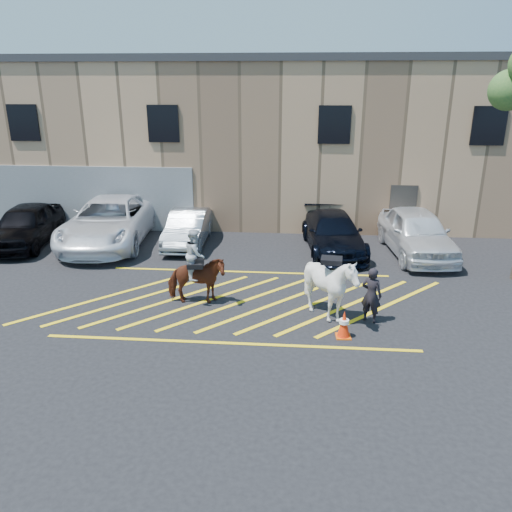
# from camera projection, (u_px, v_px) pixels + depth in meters

# --- Properties ---
(ground) EXTENTS (90.00, 90.00, 0.00)m
(ground) POSITION_uv_depth(u_px,v_px,m) (242.00, 298.00, 15.19)
(ground) COLOR black
(ground) RESTS_ON ground
(car_black_suv) EXTENTS (2.50, 4.98, 1.63)m
(car_black_suv) POSITION_uv_depth(u_px,v_px,m) (26.00, 225.00, 19.93)
(car_black_suv) COLOR black
(car_black_suv) RESTS_ON ground
(car_white_pickup) EXTENTS (3.48, 6.68, 1.80)m
(car_white_pickup) POSITION_uv_depth(u_px,v_px,m) (110.00, 221.00, 20.13)
(car_white_pickup) COLOR white
(car_white_pickup) RESTS_ON ground
(car_silver_sedan) EXTENTS (1.54, 4.15, 1.35)m
(car_silver_sedan) POSITION_uv_depth(u_px,v_px,m) (188.00, 228.00, 20.02)
(car_silver_sedan) COLOR #969DA4
(car_silver_sedan) RESTS_ON ground
(car_blue_suv) EXTENTS (2.56, 5.15, 1.44)m
(car_blue_suv) POSITION_uv_depth(u_px,v_px,m) (333.00, 233.00, 19.21)
(car_blue_suv) COLOR black
(car_blue_suv) RESTS_ON ground
(car_white_suv) EXTENTS (2.49, 5.24, 1.73)m
(car_white_suv) POSITION_uv_depth(u_px,v_px,m) (416.00, 232.00, 18.80)
(car_white_suv) COLOR white
(car_white_suv) RESTS_ON ground
(handler) EXTENTS (0.68, 0.60, 1.56)m
(handler) POSITION_uv_depth(u_px,v_px,m) (371.00, 295.00, 13.47)
(handler) COLOR black
(handler) RESTS_ON ground
(warehouse) EXTENTS (32.42, 10.20, 7.30)m
(warehouse) POSITION_uv_depth(u_px,v_px,m) (267.00, 136.00, 25.26)
(warehouse) COLOR tan
(warehouse) RESTS_ON ground
(hatching_zone) EXTENTS (12.60, 5.12, 0.01)m
(hatching_zone) POSITION_uv_depth(u_px,v_px,m) (241.00, 302.00, 14.90)
(hatching_zone) COLOR yellow
(hatching_zone) RESTS_ON ground
(mounted_bay) EXTENTS (1.79, 0.96, 2.28)m
(mounted_bay) POSITION_uv_depth(u_px,v_px,m) (196.00, 274.00, 14.55)
(mounted_bay) COLOR #5C2415
(mounted_bay) RESTS_ON ground
(saddled_white) EXTENTS (1.74, 1.91, 1.93)m
(saddled_white) POSITION_uv_depth(u_px,v_px,m) (330.00, 286.00, 13.55)
(saddled_white) COLOR white
(saddled_white) RESTS_ON ground
(traffic_cone) EXTENTS (0.40, 0.40, 0.73)m
(traffic_cone) POSITION_uv_depth(u_px,v_px,m) (344.00, 324.00, 12.76)
(traffic_cone) COLOR #E45209
(traffic_cone) RESTS_ON ground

